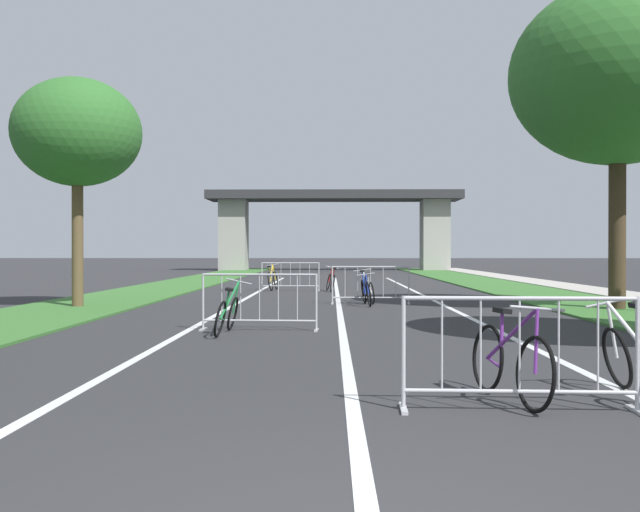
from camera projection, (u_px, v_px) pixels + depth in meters
grass_verge_left at (169, 287)px, 28.71m from camera, size 3.20×61.64×0.05m
grass_verge_right at (505, 287)px, 28.50m from camera, size 3.20×61.64×0.05m
sidewalk_path_right at (569, 287)px, 28.46m from camera, size 1.85×61.64×0.08m
lane_stripe_center at (338, 300)px, 21.22m from camera, size 0.14×35.66×0.01m
lane_stripe_right_lane at (434, 300)px, 21.18m from camera, size 0.14×35.66×0.01m
lane_stripe_left_lane at (243, 300)px, 21.27m from camera, size 0.14×35.66×0.01m
overpass_bridge at (334, 216)px, 54.30m from camera, size 19.14×4.11×6.01m
tree_left_pine_far at (77, 133)px, 18.29m from camera, size 3.26×3.26×5.90m
tree_right_oak_mid at (618, 75)px, 17.58m from camera, size 5.27×5.27×8.08m
crowd_barrier_nearest at (519, 355)px, 6.49m from camera, size 2.18×0.51×1.05m
crowd_barrier_second at (259, 302)px, 13.13m from camera, size 2.19×0.55×1.05m
crowd_barrier_third at (370, 285)px, 19.68m from camera, size 2.18×0.49×1.05m
crowd_barrier_fourth at (290, 277)px, 26.31m from camera, size 2.18×0.50×1.05m
bicycle_red_0 at (331, 281)px, 25.91m from camera, size 0.49×1.63×0.92m
bicycle_blue_1 at (366, 291)px, 19.22m from camera, size 0.48×1.78×0.95m
bicycle_yellow_2 at (273, 280)px, 26.74m from camera, size 0.47×1.74×0.99m
bicycle_white_3 at (639, 362)px, 6.97m from camera, size 0.46×1.74×0.99m
bicycle_green_4 at (227, 314)px, 12.53m from camera, size 0.53×1.71×0.97m
bicycle_purple_5 at (510, 361)px, 6.93m from camera, size 0.64×1.67×0.97m
bicycle_silver_6 at (368, 290)px, 20.10m from camera, size 0.57×1.69×0.96m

